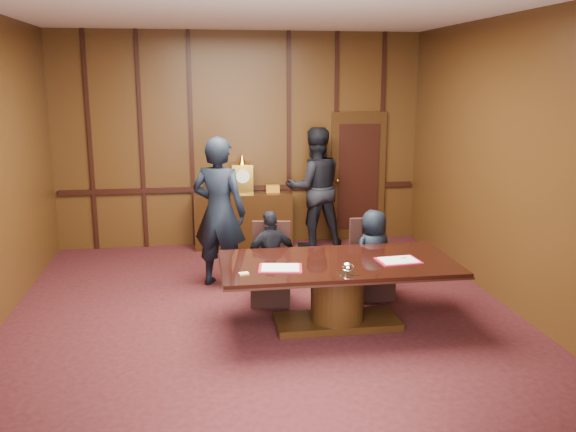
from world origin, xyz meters
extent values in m
plane|color=black|center=(0.00, 0.00, 0.00)|extent=(7.00, 7.00, 0.00)
plane|color=silver|center=(0.00, 0.00, 3.50)|extent=(7.00, 7.00, 0.00)
cube|color=black|center=(0.00, 3.50, 1.75)|extent=(6.00, 0.04, 3.50)
cube|color=black|center=(0.00, -3.50, 1.75)|extent=(6.00, 0.04, 3.50)
cube|color=black|center=(3.00, 0.00, 1.75)|extent=(0.04, 7.00, 3.50)
cube|color=black|center=(0.00, 3.47, 0.95)|extent=(5.90, 0.05, 0.08)
cube|color=black|center=(2.00, 3.46, 1.10)|extent=(0.95, 0.06, 2.20)
sphere|color=gold|center=(1.63, 3.39, 1.05)|extent=(0.08, 0.08, 0.08)
cube|color=black|center=(0.00, 3.26, 0.45)|extent=(1.60, 0.45, 0.90)
cube|color=black|center=(-0.70, 3.26, 0.03)|extent=(0.12, 0.40, 0.06)
cube|color=black|center=(0.70, 3.26, 0.03)|extent=(0.12, 0.40, 0.06)
cube|color=gold|center=(0.00, 3.26, 1.14)|extent=(0.34, 0.18, 0.48)
cylinder|color=white|center=(0.00, 3.16, 1.20)|extent=(0.22, 0.03, 0.22)
cone|color=gold|center=(0.00, 3.26, 1.46)|extent=(0.14, 0.14, 0.16)
cube|color=black|center=(-0.55, 3.28, 1.01)|extent=(0.18, 0.04, 0.22)
cube|color=orange|center=(0.50, 3.28, 0.96)|extent=(0.22, 0.12, 0.12)
cube|color=black|center=(0.79, -0.24, 0.04)|extent=(1.40, 0.60, 0.08)
cylinder|color=black|center=(0.79, -0.24, 0.39)|extent=(0.60, 0.60, 0.62)
cube|color=black|center=(0.79, -0.24, 0.71)|extent=(2.62, 1.32, 0.02)
cube|color=black|center=(0.79, -0.24, 0.73)|extent=(2.60, 1.30, 0.06)
cube|color=maroon|center=(0.12, -0.42, 0.77)|extent=(0.50, 0.40, 0.01)
cube|color=white|center=(0.12, -0.42, 0.78)|extent=(0.44, 0.34, 0.01)
cube|color=maroon|center=(1.45, -0.35, 0.77)|extent=(0.49, 0.37, 0.01)
cube|color=white|center=(1.45, -0.35, 0.78)|extent=(0.42, 0.32, 0.01)
cube|color=white|center=(0.79, -0.69, 0.77)|extent=(0.20, 0.14, 0.01)
ellipsoid|color=white|center=(0.79, -0.69, 0.82)|extent=(0.13, 0.13, 0.10)
cube|color=#DABB6B|center=(-0.29, -0.54, 0.77)|extent=(0.11, 0.09, 0.01)
cube|color=black|center=(0.14, 0.61, 0.23)|extent=(0.55, 0.55, 0.46)
cube|color=black|center=(0.17, 0.81, 0.72)|extent=(0.48, 0.14, 0.55)
cylinder|color=black|center=(-0.06, 0.41, 0.12)|extent=(0.04, 0.04, 0.23)
cylinder|color=black|center=(0.34, 0.81, 0.12)|extent=(0.04, 0.04, 0.23)
cube|color=black|center=(1.44, 0.61, 0.23)|extent=(0.50, 0.50, 0.46)
cube|color=black|center=(1.43, 0.82, 0.72)|extent=(0.48, 0.08, 0.55)
cylinder|color=black|center=(1.24, 0.41, 0.12)|extent=(0.04, 0.04, 0.23)
cylinder|color=black|center=(1.64, 0.81, 0.12)|extent=(0.04, 0.04, 0.23)
imported|color=black|center=(0.14, 0.56, 0.59)|extent=(0.74, 0.44, 1.18)
imported|color=black|center=(1.44, 0.56, 0.58)|extent=(0.65, 0.53, 1.15)
imported|color=black|center=(-0.46, 1.36, 1.01)|extent=(0.87, 0.74, 2.02)
imported|color=black|center=(1.17, 3.10, 0.99)|extent=(1.02, 0.83, 1.98)
camera|label=1|loc=(-0.73, -6.59, 2.75)|focal=38.00mm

